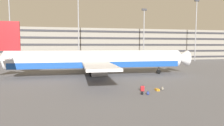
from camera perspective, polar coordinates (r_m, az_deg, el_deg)
name	(u,v)px	position (r m, az deg, el deg)	size (l,w,h in m)	color
ground_plane	(85,76)	(38.29, -7.85, -3.89)	(600.00, 600.00, 0.00)	#5B5B60
terminal_structure	(77,45)	(85.23, -10.19, 5.26)	(166.56, 18.67, 12.86)	gray
airliner	(96,60)	(38.72, -4.77, 0.83)	(39.71, 32.11, 10.31)	silver
light_mast_left	(10,19)	(71.72, -27.66, 11.35)	(1.80, 0.50, 25.62)	gray
light_mast_center_left	(78,24)	(69.11, -9.75, 11.10)	(1.80, 0.50, 23.27)	gray
light_mast_center_right	(144,31)	(73.80, 9.29, 9.19)	(1.80, 0.50, 19.48)	gray
light_mast_right	(196,26)	(84.10, 23.28, 9.83)	(1.80, 0.50, 23.74)	gray
suitcase_orange	(142,88)	(25.78, 8.86, -7.35)	(0.48, 0.28, 0.84)	#B21E23
suitcase_black	(157,90)	(26.68, 13.03, -7.58)	(0.41, 0.80, 0.25)	orange
backpack_navy	(142,93)	(24.12, 8.79, -8.63)	(0.40, 0.43, 0.49)	black
backpack_laid_flat	(162,89)	(26.99, 14.47, -7.22)	(0.34, 0.39, 0.54)	gray
backpack_upright	(148,93)	(24.14, 10.45, -8.65)	(0.38, 0.31, 0.49)	navy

